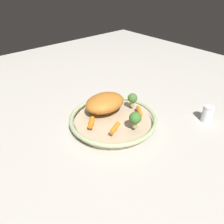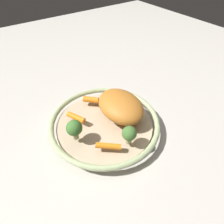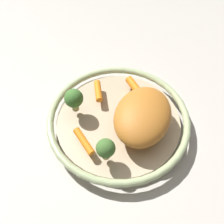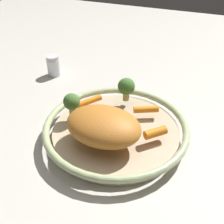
# 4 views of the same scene
# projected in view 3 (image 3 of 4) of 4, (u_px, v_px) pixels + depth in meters

# --- Properties ---
(ground_plane) EXTENTS (2.30, 2.30, 0.00)m
(ground_plane) POSITION_uv_depth(u_px,v_px,m) (118.00, 126.00, 0.63)
(ground_plane) COLOR #B7B2A8
(serving_bowl) EXTENTS (0.34, 0.34, 0.04)m
(serving_bowl) POSITION_uv_depth(u_px,v_px,m) (118.00, 121.00, 0.61)
(serving_bowl) COLOR tan
(serving_bowl) RESTS_ON ground_plane
(roast_chicken_piece) EXTENTS (0.17, 0.13, 0.07)m
(roast_chicken_piece) POSITION_uv_depth(u_px,v_px,m) (143.00, 116.00, 0.55)
(roast_chicken_piece) COLOR #B66B26
(roast_chicken_piece) RESTS_ON serving_bowl
(baby_carrot_right) EXTENTS (0.06, 0.06, 0.02)m
(baby_carrot_right) POSITION_uv_depth(u_px,v_px,m) (84.00, 141.00, 0.54)
(baby_carrot_right) COLOR orange
(baby_carrot_right) RESTS_ON serving_bowl
(baby_carrot_center) EXTENTS (0.06, 0.04, 0.02)m
(baby_carrot_center) POSITION_uv_depth(u_px,v_px,m) (98.00, 91.00, 0.63)
(baby_carrot_center) COLOR orange
(baby_carrot_center) RESTS_ON serving_bowl
(baby_carrot_near_rim) EXTENTS (0.05, 0.05, 0.02)m
(baby_carrot_near_rim) POSITION_uv_depth(u_px,v_px,m) (133.00, 85.00, 0.64)
(baby_carrot_near_rim) COLOR orange
(baby_carrot_near_rim) RESTS_ON serving_bowl
(broccoli_floret_mid) EXTENTS (0.04, 0.04, 0.06)m
(broccoli_floret_mid) POSITION_uv_depth(u_px,v_px,m) (74.00, 99.00, 0.57)
(broccoli_floret_mid) COLOR tan
(broccoli_floret_mid) RESTS_ON serving_bowl
(broccoli_floret_edge) EXTENTS (0.04, 0.04, 0.06)m
(broccoli_floret_edge) POSITION_uv_depth(u_px,v_px,m) (106.00, 149.00, 0.50)
(broccoli_floret_edge) COLOR tan
(broccoli_floret_edge) RESTS_ON serving_bowl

